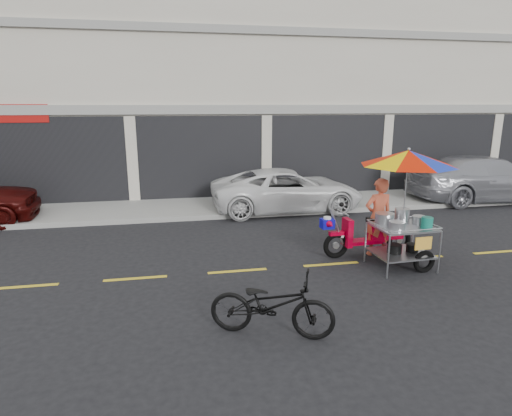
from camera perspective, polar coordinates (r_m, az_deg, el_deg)
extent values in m
plane|color=black|center=(9.24, 9.97, -7.40)|extent=(90.00, 90.00, 0.00)
cube|color=gray|center=(14.26, 2.19, 0.71)|extent=(45.00, 3.00, 0.15)
cube|color=beige|center=(18.80, -1.27, 15.94)|extent=(36.00, 8.00, 8.00)
cube|color=black|center=(14.95, 1.39, 6.68)|extent=(35.28, 0.06, 2.90)
cube|color=gray|center=(14.81, 1.45, 13.02)|extent=(36.00, 0.12, 0.30)
cube|color=gray|center=(14.99, 1.51, 22.62)|extent=(36.00, 0.12, 0.25)
cube|color=gold|center=(9.24, 9.97, -7.38)|extent=(42.00, 0.10, 0.01)
imported|color=white|center=(13.45, 4.18, 2.42)|extent=(4.77, 2.24, 1.32)
imported|color=#A5A6AD|center=(16.69, 28.31, 3.45)|extent=(5.44, 2.35, 1.56)
imported|color=black|center=(6.33, 2.11, -12.75)|extent=(1.94, 1.28, 0.96)
torus|color=black|center=(9.53, 10.60, -4.93)|extent=(0.59, 0.14, 0.58)
torus|color=black|center=(10.23, 18.51, -4.10)|extent=(0.59, 0.14, 0.58)
cylinder|color=#9EA0A5|center=(9.53, 10.60, -4.93)|extent=(0.15, 0.07, 0.14)
cylinder|color=#9EA0A5|center=(10.23, 18.51, -4.10)|extent=(0.15, 0.07, 0.14)
cube|color=#B90020|center=(9.44, 10.67, -3.34)|extent=(0.33, 0.14, 0.08)
cylinder|color=#9EA0A5|center=(9.40, 10.71, -2.44)|extent=(0.38, 0.07, 0.83)
cube|color=#B90020|center=(9.55, 12.08, -3.21)|extent=(0.14, 0.35, 0.62)
cube|color=#B90020|center=(9.82, 14.45, -4.31)|extent=(0.83, 0.32, 0.08)
cube|color=#B90020|center=(9.97, 16.87, -2.78)|extent=(0.78, 0.30, 0.41)
cube|color=black|center=(9.86, 16.46, -1.51)|extent=(0.68, 0.28, 0.10)
cylinder|color=#9EA0A5|center=(9.37, 11.48, -0.58)|extent=(0.06, 0.56, 0.04)
sphere|color=black|center=(9.55, 11.34, 0.46)|extent=(0.10, 0.10, 0.10)
cylinder|color=white|center=(9.51, 11.33, -3.69)|extent=(0.13, 0.13, 0.05)
cube|color=#0C09A1|center=(9.29, 9.46, -2.06)|extent=(0.28, 0.24, 0.21)
cylinder|color=white|center=(9.26, 9.49, -1.32)|extent=(0.17, 0.17, 0.05)
cone|color=#B90020|center=(9.13, 9.89, -2.22)|extent=(0.19, 0.23, 0.18)
torus|color=black|center=(9.25, 21.50, -6.67)|extent=(0.48, 0.12, 0.47)
cylinder|color=#9EA0A5|center=(8.64, 17.23, -6.27)|extent=(0.04, 0.04, 0.87)
cylinder|color=#9EA0A5|center=(9.39, 14.39, -4.45)|extent=(0.04, 0.04, 0.87)
cylinder|color=#9EA0A5|center=(9.25, 23.29, -5.46)|extent=(0.04, 0.04, 0.87)
cylinder|color=#9EA0A5|center=(9.96, 20.15, -3.83)|extent=(0.04, 0.04, 0.87)
cube|color=#9EA0A5|center=(9.33, 18.74, -5.71)|extent=(1.17, 0.97, 0.03)
cube|color=#9EA0A5|center=(9.17, 19.01, -2.38)|extent=(1.17, 0.97, 0.04)
cylinder|color=#9EA0A5|center=(8.78, 20.64, -2.80)|extent=(1.13, 0.08, 0.02)
cylinder|color=#9EA0A5|center=(9.53, 17.57, -1.29)|extent=(1.13, 0.08, 0.02)
cylinder|color=#9EA0A5|center=(8.87, 15.96, -2.28)|extent=(0.07, 0.92, 0.02)
cylinder|color=#9EA0A5|center=(9.46, 21.93, -1.76)|extent=(0.07, 0.92, 0.02)
cylinder|color=#9EA0A5|center=(9.70, 17.30, -4.86)|extent=(0.08, 0.77, 0.04)
cylinder|color=#9EA0A5|center=(9.56, 17.52, -1.94)|extent=(0.08, 0.77, 0.04)
cube|color=gold|center=(8.92, 21.42, -4.41)|extent=(0.36, 0.04, 0.26)
cylinder|color=#B7B7BC|center=(9.15, 16.76, -1.43)|extent=(0.40, 0.40, 0.21)
cylinder|color=#B7B7BC|center=(9.36, 18.89, -1.02)|extent=(0.30, 0.30, 0.28)
cylinder|color=#B7B7BC|center=(9.40, 20.90, -1.56)|extent=(0.28, 0.28, 0.15)
cylinder|color=#B7B7BC|center=(8.86, 18.29, -2.28)|extent=(0.33, 0.33, 0.14)
cylinder|color=#157763|center=(9.13, 21.83, -1.83)|extent=(0.24, 0.24, 0.23)
cylinder|color=black|center=(9.22, 17.98, -5.18)|extent=(0.30, 0.30, 0.18)
cylinder|color=black|center=(9.44, 20.11, -4.98)|extent=(0.26, 0.26, 0.16)
cylinder|color=#9EA0A5|center=(9.11, 19.32, 2.47)|extent=(0.03, 0.03, 1.54)
sphere|color=#9EA0A5|center=(8.99, 19.72, 7.40)|extent=(0.06, 0.06, 0.06)
imported|color=#D9593A|center=(9.79, 15.96, -1.16)|extent=(0.65, 0.44, 1.74)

